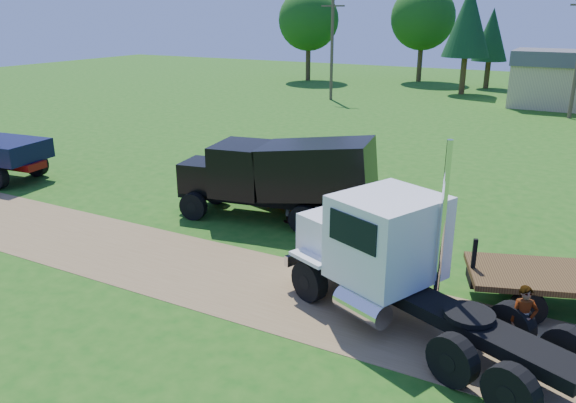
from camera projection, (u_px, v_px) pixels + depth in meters
The scene contains 9 objects.
ground at pixel (269, 288), 16.55m from camera, with size 140.00×140.00×0.00m, color #1A5312.
dirt_track at pixel (269, 288), 16.55m from camera, with size 120.00×4.20×0.01m, color brown.
white_semi_tractor at pixel (388, 257), 14.65m from camera, with size 8.19×5.42×4.90m.
black_dump_truck at pixel (281, 174), 21.38m from camera, with size 7.97×3.61×3.38m.
orange_pickup at pixel (285, 181), 24.13m from camera, with size 2.80×6.07×1.69m, color orange.
spectator_a at pixel (523, 320), 13.21m from camera, with size 0.63×0.41×1.72m, color #999999.
spectator_b at pixel (290, 200), 21.47m from camera, with size 0.87×0.68×1.79m, color #999999.
tan_shed at pixel (551, 78), 47.17m from camera, with size 6.20×5.40×4.70m.
tree_row at pixel (575, 21), 53.42m from camera, with size 55.35×14.26×11.09m.
Camera 1 is at (7.62, -12.75, 7.75)m, focal length 35.00 mm.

